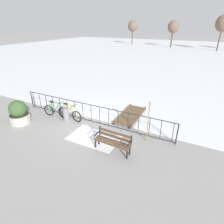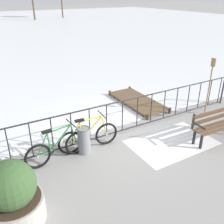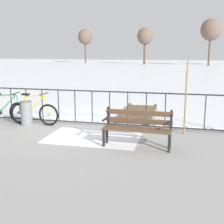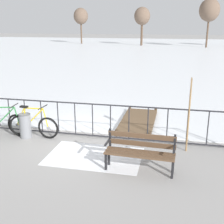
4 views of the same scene
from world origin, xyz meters
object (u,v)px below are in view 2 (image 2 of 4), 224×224
planter_with_shrub (13,196)px  bicycle_near_railing (58,148)px  bicycle_second (89,137)px  trash_bin (84,140)px  oar_upright (210,83)px  park_bench (216,123)px

planter_with_shrub → bicycle_near_railing: bearing=46.8°
bicycle_second → trash_bin: (-0.18, -0.09, 0.00)m
planter_with_shrub → oar_upright: (6.71, 1.43, 0.55)m
park_bench → trash_bin: size_ratio=2.21×
planter_with_shrub → oar_upright: size_ratio=0.65×
bicycle_near_railing → oar_upright: 5.45m
planter_with_shrub → oar_upright: oar_upright is taller
oar_upright → trash_bin: bearing=-179.7°
bicycle_second → trash_bin: size_ratio=2.34×
bicycle_second → bicycle_near_railing: bearing=-173.7°
bicycle_second → park_bench: size_ratio=1.06×
bicycle_near_railing → bicycle_second: (0.90, 0.10, 0.00)m
park_bench → trash_bin: (-3.59, 1.26, -0.14)m
bicycle_second → park_bench: 3.67m
planter_with_shrub → park_bench: bearing=1.6°
oar_upright → bicycle_second: bearing=179.2°
park_bench → trash_bin: 3.81m
bicycle_near_railing → oar_upright: (5.40, 0.03, 0.77)m
bicycle_second → oar_upright: oar_upright is taller
park_bench → trash_bin: park_bench is taller
bicycle_second → planter_with_shrub: (-2.21, -1.50, 0.22)m
park_bench → planter_with_shrub: 5.63m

